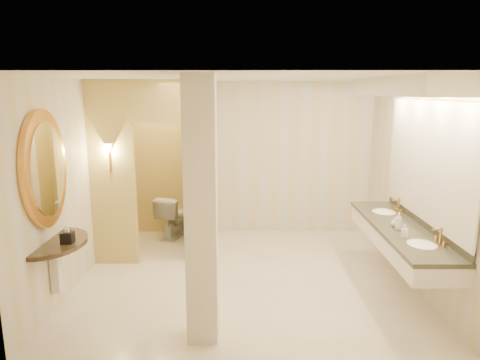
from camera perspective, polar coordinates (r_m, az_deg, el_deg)
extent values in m
plane|color=white|center=(6.10, 0.72, -12.78)|extent=(4.50, 4.50, 0.00)
plane|color=silver|center=(5.56, 0.79, 13.46)|extent=(4.50, 4.50, 0.00)
cube|color=beige|center=(7.65, 0.64, 2.85)|extent=(4.50, 0.02, 2.70)
cube|color=beige|center=(3.75, 0.99, -6.69)|extent=(4.50, 0.02, 2.70)
cube|color=beige|center=(6.09, -20.93, -0.25)|extent=(0.02, 4.00, 2.70)
cube|color=beige|center=(6.12, 22.30, -0.29)|extent=(0.02, 4.00, 2.70)
cube|color=tan|center=(6.95, -5.94, 1.88)|extent=(0.10, 1.50, 2.70)
cube|color=tan|center=(6.45, -16.66, 0.67)|extent=(0.65, 0.10, 2.70)
cube|color=tan|center=(6.16, -10.67, 10.31)|extent=(0.80, 0.10, 0.60)
cube|color=silver|center=(6.67, -6.68, -1.19)|extent=(0.16, 0.80, 2.10)
cylinder|color=#B37D39|center=(6.35, -16.94, 2.32)|extent=(0.03, 0.03, 0.30)
cone|color=silver|center=(6.32, -17.05, 4.11)|extent=(0.14, 0.14, 0.14)
cube|color=silver|center=(5.81, 20.52, -7.11)|extent=(0.60, 2.40, 0.24)
cube|color=black|center=(5.78, 20.61, -5.98)|extent=(0.64, 2.44, 0.05)
cube|color=black|center=(5.86, 23.24, -5.22)|extent=(0.03, 2.40, 0.10)
ellipsoid|color=white|center=(5.21, 23.05, -8.32)|extent=(0.40, 0.44, 0.15)
cylinder|color=#B37D39|center=(5.25, 25.19, -6.86)|extent=(0.03, 0.03, 0.22)
ellipsoid|color=white|center=(6.37, 18.60, -4.40)|extent=(0.40, 0.44, 0.15)
cylinder|color=#B37D39|center=(6.40, 20.38, -3.24)|extent=(0.03, 0.03, 0.22)
cube|color=white|center=(5.69, 23.82, 2.32)|extent=(0.03, 2.40, 1.40)
cube|color=silver|center=(5.53, 21.93, 11.50)|extent=(0.75, 2.60, 0.22)
cylinder|color=black|center=(5.35, -24.06, -7.67)|extent=(1.00, 1.00, 0.05)
cube|color=silver|center=(5.43, -23.40, -10.69)|extent=(0.10, 0.10, 0.60)
cylinder|color=gold|center=(5.14, -24.64, 1.32)|extent=(0.07, 1.00, 1.00)
cylinder|color=white|center=(5.12, -24.24, 1.32)|extent=(0.02, 0.80, 0.80)
cube|color=silver|center=(4.27, -5.17, -4.43)|extent=(0.31, 0.31, 2.70)
cube|color=black|center=(5.18, -22.02, -7.10)|extent=(0.13, 0.13, 0.13)
imported|color=white|center=(7.66, -8.84, -4.74)|extent=(0.63, 0.83, 0.75)
imported|color=beige|center=(5.34, 21.10, -6.35)|extent=(0.07, 0.07, 0.15)
imported|color=silver|center=(5.70, 19.88, -5.32)|extent=(0.11, 0.11, 0.11)
imported|color=#C6B28C|center=(5.59, 20.38, -5.16)|extent=(0.10, 0.10, 0.21)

